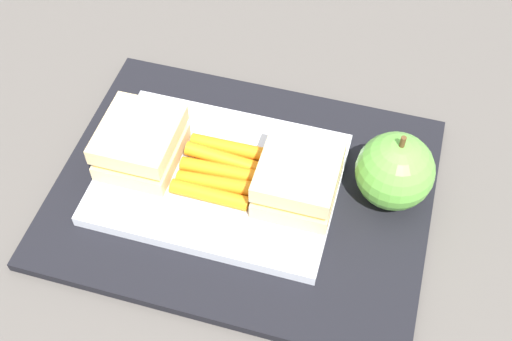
% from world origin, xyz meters
% --- Properties ---
extents(ground_plane, '(2.40, 2.40, 0.00)m').
position_xyz_m(ground_plane, '(0.00, 0.00, 0.00)').
color(ground_plane, '#56514C').
extents(lunchbag_mat, '(0.36, 0.28, 0.01)m').
position_xyz_m(lunchbag_mat, '(0.00, 0.00, 0.01)').
color(lunchbag_mat, black).
rests_on(lunchbag_mat, ground_plane).
extents(food_tray, '(0.23, 0.17, 0.01)m').
position_xyz_m(food_tray, '(-0.03, 0.00, 0.02)').
color(food_tray, white).
rests_on(food_tray, lunchbag_mat).
extents(sandwich_half_left, '(0.07, 0.08, 0.04)m').
position_xyz_m(sandwich_half_left, '(-0.10, 0.00, 0.04)').
color(sandwich_half_left, '#DBC189').
rests_on(sandwich_half_left, food_tray).
extents(sandwich_half_right, '(0.07, 0.08, 0.04)m').
position_xyz_m(sandwich_half_right, '(0.05, 0.00, 0.04)').
color(sandwich_half_right, '#DBC189').
rests_on(sandwich_half_right, food_tray).
extents(carrot_sticks_bundle, '(0.08, 0.07, 0.02)m').
position_xyz_m(carrot_sticks_bundle, '(-0.02, -0.00, 0.03)').
color(carrot_sticks_bundle, orange).
rests_on(carrot_sticks_bundle, food_tray).
extents(apple, '(0.07, 0.07, 0.08)m').
position_xyz_m(apple, '(0.14, 0.03, 0.05)').
color(apple, '#66B742').
rests_on(apple, lunchbag_mat).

